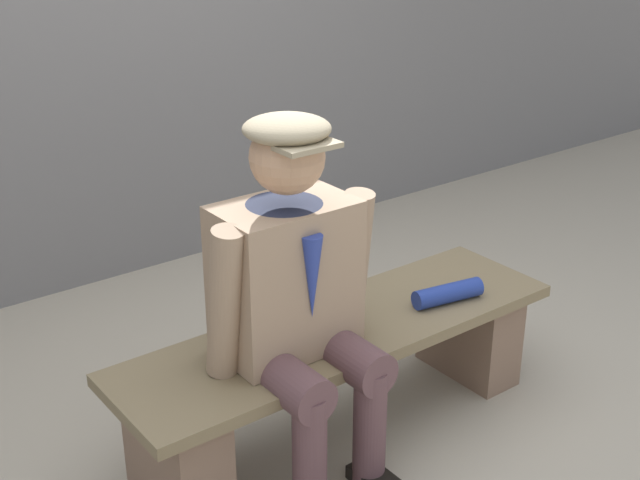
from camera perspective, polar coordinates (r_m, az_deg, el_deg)
ground_plane at (r=3.20m, az=1.36°, el=-12.49°), size 30.00×30.00×0.00m
bench at (r=3.05m, az=1.40°, el=-8.35°), size 1.67×0.48×0.43m
seated_man at (r=2.70m, az=-1.61°, el=-3.20°), size 0.61×0.61×1.22m
rolled_magazine at (r=3.15m, az=8.57°, el=-3.56°), size 0.28×0.12×0.07m
stadium_wall at (r=4.24m, az=-14.41°, el=12.95°), size 12.00×0.24×2.33m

